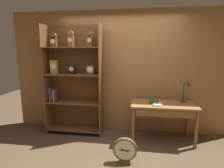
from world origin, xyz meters
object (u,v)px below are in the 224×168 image
object	(u,v)px
desk_lamp	(187,87)
open_repair_manual	(158,104)
bookshelf	(73,79)
toolbox_small	(153,101)
workbench	(163,108)
round_clock_large	(125,150)

from	to	relation	value
desk_lamp	open_repair_manual	distance (m)	0.67
desk_lamp	bookshelf	bearing A→B (deg)	-179.39
desk_lamp	toolbox_small	world-z (taller)	desk_lamp
workbench	toolbox_small	distance (m)	0.24
desk_lamp	round_clock_large	xyz separation A→B (m)	(-1.12, -0.98, -0.85)
desk_lamp	toolbox_small	size ratio (longest dim) A/B	2.87
workbench	round_clock_large	xyz separation A→B (m)	(-0.68, -0.84, -0.45)
bookshelf	workbench	world-z (taller)	bookshelf
bookshelf	toolbox_small	distance (m)	1.70
workbench	open_repair_manual	xyz separation A→B (m)	(-0.12, -0.09, 0.11)
desk_lamp	open_repair_manual	xyz separation A→B (m)	(-0.56, -0.22, -0.30)
round_clock_large	workbench	bearing A→B (deg)	51.19
bookshelf	workbench	xyz separation A→B (m)	(1.85, -0.11, -0.51)
desk_lamp	open_repair_manual	size ratio (longest dim) A/B	2.08
workbench	desk_lamp	bearing A→B (deg)	17.35
desk_lamp	open_repair_manual	bearing A→B (deg)	-158.19
toolbox_small	round_clock_large	size ratio (longest dim) A/B	0.38
bookshelf	round_clock_large	xyz separation A→B (m)	(1.17, -0.96, -0.96)
open_repair_manual	round_clock_large	world-z (taller)	open_repair_manual
round_clock_large	desk_lamp	bearing A→B (deg)	41.25
open_repair_manual	round_clock_large	bearing A→B (deg)	-119.49
round_clock_large	bookshelf	bearing A→B (deg)	140.66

